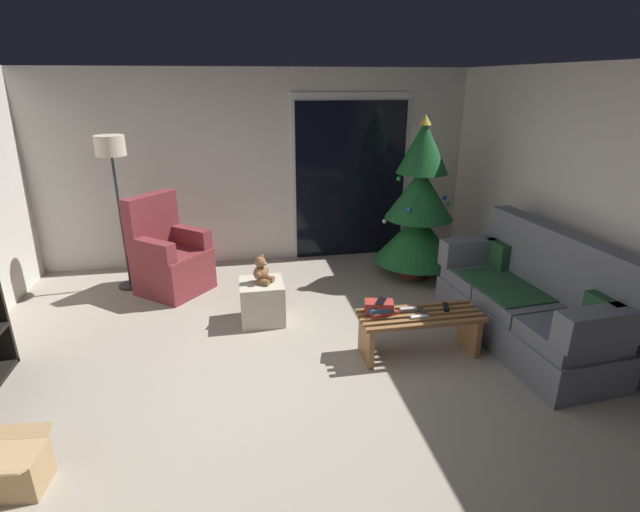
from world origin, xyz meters
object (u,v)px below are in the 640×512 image
object	(u,v)px
remote_silver	(408,309)
teddy_bear_chestnut	(262,271)
couch	(530,303)
christmas_tree	(419,209)
floor_lamp	(112,161)
coffee_table	(419,327)
armchair	(169,258)
remote_white	(419,317)
cardboard_box_open_near_shelf	(8,471)
remote_graphite	(423,311)
ottoman	(262,302)
cell_phone	(381,301)
book_stack	(380,307)
remote_black	(446,307)

from	to	relation	value
remote_silver	teddy_bear_chestnut	size ratio (longest dim) A/B	0.55
couch	christmas_tree	distance (m)	1.83
christmas_tree	floor_lamp	bearing A→B (deg)	174.79
coffee_table	christmas_tree	bearing A→B (deg)	70.02
armchair	floor_lamp	xyz separation A→B (m)	(-0.51, 0.20, 1.10)
remote_white	teddy_bear_chestnut	size ratio (longest dim) A/B	0.55
armchair	cardboard_box_open_near_shelf	xyz separation A→B (m)	(-0.66, -2.87, -0.27)
couch	cardboard_box_open_near_shelf	xyz separation A→B (m)	(-4.09, -1.04, -0.26)
remote_graphite	armchair	world-z (taller)	armchair
remote_white	floor_lamp	world-z (taller)	floor_lamp
couch	ottoman	world-z (taller)	couch
cell_phone	christmas_tree	size ratio (longest dim) A/B	0.07
floor_lamp	book_stack	bearing A→B (deg)	-38.38
couch	remote_white	bearing A→B (deg)	-174.48
book_stack	cardboard_box_open_near_shelf	bearing A→B (deg)	-157.64
remote_silver	book_stack	distance (m)	0.27
christmas_tree	teddy_bear_chestnut	size ratio (longest dim) A/B	6.96
ottoman	cell_phone	bearing A→B (deg)	-39.92
cell_phone	floor_lamp	distance (m)	3.35
remote_silver	floor_lamp	bearing A→B (deg)	53.12
teddy_bear_chestnut	cardboard_box_open_near_shelf	bearing A→B (deg)	-131.22
coffee_table	teddy_bear_chestnut	world-z (taller)	teddy_bear_chestnut
remote_white	ottoman	distance (m)	1.64
remote_graphite	cell_phone	distance (m)	0.40
armchair	floor_lamp	size ratio (longest dim) A/B	0.63
remote_silver	teddy_bear_chestnut	world-z (taller)	teddy_bear_chestnut
remote_graphite	christmas_tree	xyz separation A→B (m)	(0.60, 1.73, 0.46)
couch	floor_lamp	size ratio (longest dim) A/B	1.12
couch	christmas_tree	bearing A→B (deg)	104.93
christmas_tree	remote_black	bearing A→B (deg)	-102.33
christmas_tree	cardboard_box_open_near_shelf	distance (m)	4.62
remote_graphite	teddy_bear_chestnut	xyz separation A→B (m)	(-1.37, 0.88, 0.13)
coffee_table	ottoman	xyz separation A→B (m)	(-1.34, 0.90, -0.05)
armchair	remote_black	bearing A→B (deg)	-34.61
christmas_tree	cell_phone	bearing A→B (deg)	-120.37
christmas_tree	cardboard_box_open_near_shelf	bearing A→B (deg)	-142.85
remote_white	cardboard_box_open_near_shelf	xyz separation A→B (m)	(-2.96, -0.94, -0.28)
remote_white	christmas_tree	size ratio (longest dim) A/B	0.08
remote_graphite	cardboard_box_open_near_shelf	world-z (taller)	remote_graphite
teddy_bear_chestnut	armchair	bearing A→B (deg)	136.14
teddy_bear_chestnut	cardboard_box_open_near_shelf	distance (m)	2.56
coffee_table	cell_phone	bearing A→B (deg)	168.95
remote_graphite	ottoman	size ratio (longest dim) A/B	0.35
remote_graphite	teddy_bear_chestnut	distance (m)	1.63
remote_black	cell_phone	distance (m)	0.63
couch	teddy_bear_chestnut	distance (m)	2.58
book_stack	teddy_bear_chestnut	distance (m)	1.28
book_stack	couch	bearing A→B (deg)	-1.81
cell_phone	teddy_bear_chestnut	size ratio (longest dim) A/B	0.50
cell_phone	armchair	size ratio (longest dim) A/B	0.13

